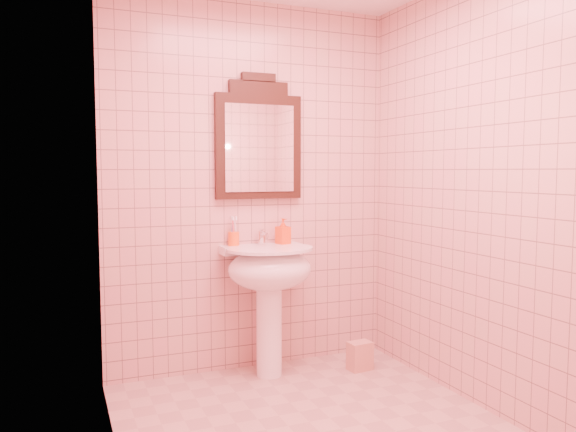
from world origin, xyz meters
name	(u,v)px	position (x,y,z in m)	size (l,w,h in m)	color
back_wall	(251,188)	(0.00, 1.10, 1.25)	(2.00, 0.02, 2.50)	#CF9F90
pedestal_sink	(269,278)	(0.04, 0.87, 0.66)	(0.58, 0.58, 0.86)	white
faucet	(262,237)	(0.04, 1.01, 0.92)	(0.04, 0.16, 0.11)	white
mirror	(259,141)	(0.04, 1.07, 1.57)	(0.61, 0.06, 0.85)	black
toothbrush_cup	(234,239)	(-0.14, 1.05, 0.91)	(0.07, 0.07, 0.17)	#FC5815
soap_dispenser	(283,231)	(0.19, 1.00, 0.95)	(0.08, 0.08, 0.18)	#E64413
towel	(360,356)	(0.66, 0.74, 0.10)	(0.16, 0.11, 0.19)	tan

